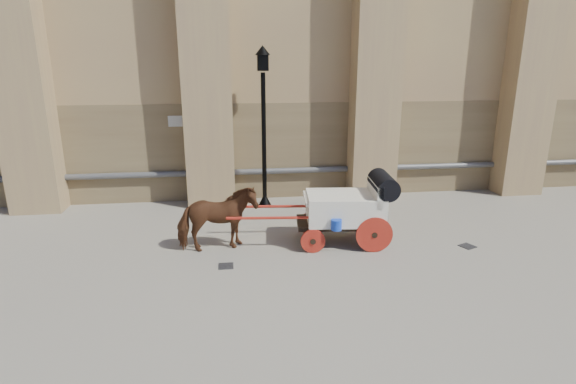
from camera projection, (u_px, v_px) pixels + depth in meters
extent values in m
plane|color=slate|center=(251.00, 248.00, 10.56)|extent=(90.00, 90.00, 0.00)
cube|color=olive|center=(306.00, 150.00, 14.33)|extent=(44.00, 0.35, 3.00)
cylinder|color=#59595B|center=(307.00, 170.00, 14.24)|extent=(42.00, 0.18, 0.18)
cube|color=beige|center=(175.00, 121.00, 13.39)|extent=(0.42, 0.04, 0.32)
imported|color=brown|center=(217.00, 219.00, 10.24)|extent=(1.90, 1.11, 1.51)
cube|color=black|center=(340.00, 222.00, 10.73)|extent=(2.14, 1.13, 0.11)
cube|color=white|center=(345.00, 208.00, 10.63)|extent=(1.88, 1.34, 0.65)
cube|color=white|center=(375.00, 192.00, 10.54)|extent=(0.25, 1.18, 0.51)
cube|color=white|center=(311.00, 198.00, 10.54)|extent=(0.43, 1.06, 0.09)
cylinder|color=black|center=(383.00, 184.00, 10.50)|extent=(0.63, 1.21, 0.52)
cylinder|color=red|center=(374.00, 235.00, 10.22)|extent=(0.84, 0.14, 0.84)
cylinder|color=red|center=(364.00, 218.00, 11.33)|extent=(0.84, 0.14, 0.84)
cylinder|color=red|center=(313.00, 241.00, 10.22)|extent=(0.56, 0.11, 0.56)
cylinder|color=red|center=(309.00, 223.00, 11.33)|extent=(0.56, 0.11, 0.56)
cylinder|color=red|center=(276.00, 218.00, 10.20)|extent=(2.24, 0.28, 0.07)
cylinder|color=red|center=(276.00, 206.00, 11.01)|extent=(2.24, 0.28, 0.07)
cylinder|color=blue|center=(336.00, 225.00, 10.04)|extent=(0.24, 0.24, 0.24)
cylinder|color=black|center=(264.00, 141.00, 13.15)|extent=(0.13, 0.13, 3.92)
cone|color=black|center=(265.00, 199.00, 13.64)|extent=(0.39, 0.39, 0.39)
cube|color=black|center=(263.00, 62.00, 12.53)|extent=(0.30, 0.30, 0.46)
cone|color=black|center=(263.00, 50.00, 12.43)|extent=(0.44, 0.44, 0.26)
cube|color=black|center=(226.00, 266.00, 9.60)|extent=(0.32, 0.32, 0.01)
cube|color=black|center=(467.00, 246.00, 10.63)|extent=(0.42, 0.42, 0.01)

